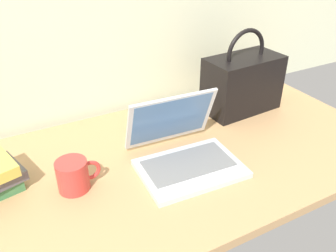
{
  "coord_description": "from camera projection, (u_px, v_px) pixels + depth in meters",
  "views": [
    {
      "loc": [
        -0.42,
        -0.84,
        0.71
      ],
      "look_at": [
        0.03,
        0.0,
        0.15
      ],
      "focal_mm": 37.93,
      "sensor_mm": 36.0,
      "label": 1
    }
  ],
  "objects": [
    {
      "name": "coffee_mug",
      "position": [
        74.0,
        175.0,
        1.01
      ],
      "size": [
        0.13,
        0.09,
        0.09
      ],
      "color": "red",
      "rests_on": "desk"
    },
    {
      "name": "remote_control_near",
      "position": [
        167.0,
        111.0,
        1.41
      ],
      "size": [
        0.12,
        0.16,
        0.02
      ],
      "color": "#4C4C51",
      "rests_on": "desk"
    },
    {
      "name": "desk",
      "position": [
        161.0,
        164.0,
        1.16
      ],
      "size": [
        1.6,
        0.76,
        0.03
      ],
      "color": "tan",
      "rests_on": "ground"
    },
    {
      "name": "laptop",
      "position": [
        183.0,
        151.0,
        1.12
      ],
      "size": [
        0.32,
        0.31,
        0.21
      ],
      "color": "silver",
      "rests_on": "desk"
    },
    {
      "name": "handbag",
      "position": [
        242.0,
        82.0,
        1.4
      ],
      "size": [
        0.31,
        0.18,
        0.33
      ],
      "color": "black",
      "rests_on": "desk"
    }
  ]
}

